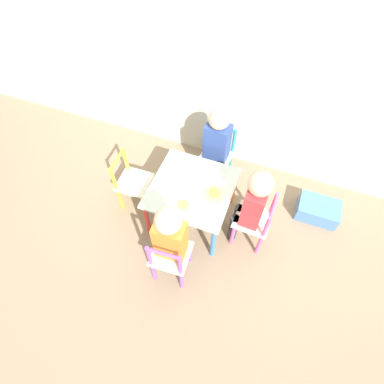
{
  "coord_description": "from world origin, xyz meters",
  "views": [
    {
      "loc": [
        0.47,
        -1.23,
        2.23
      ],
      "look_at": [
        0.0,
        0.0,
        0.36
      ],
      "focal_mm": 28.0,
      "sensor_mm": 36.0,
      "label": 1
    }
  ],
  "objects_px": {
    "plate_front": "(183,205)",
    "chair_pink": "(255,221)",
    "chair_yellow": "(132,183)",
    "child_back": "(216,142)",
    "plate_right": "(215,193)",
    "child_right": "(252,203)",
    "chair_teal": "(217,155)",
    "storage_bin": "(318,210)",
    "kids_table": "(192,192)",
    "chair_purple": "(170,258)",
    "child_front": "(171,236)"
  },
  "relations": [
    {
      "from": "chair_teal",
      "to": "child_right",
      "type": "height_order",
      "value": "child_right"
    },
    {
      "from": "chair_purple",
      "to": "chair_teal",
      "type": "xyz_separation_m",
      "value": [
        0.01,
        1.03,
        0.0
      ]
    },
    {
      "from": "chair_pink",
      "to": "child_front",
      "type": "distance_m",
      "value": 0.69
    },
    {
      "from": "child_back",
      "to": "plate_front",
      "type": "distance_m",
      "value": 0.64
    },
    {
      "from": "chair_pink",
      "to": "plate_right",
      "type": "xyz_separation_m",
      "value": [
        -0.34,
        0.02,
        0.17
      ]
    },
    {
      "from": "chair_yellow",
      "to": "child_back",
      "type": "distance_m",
      "value": 0.76
    },
    {
      "from": "child_front",
      "to": "plate_front",
      "type": "bearing_deg",
      "value": -87.66
    },
    {
      "from": "chair_yellow",
      "to": "storage_bin",
      "type": "xyz_separation_m",
      "value": [
        1.51,
        0.42,
        -0.19
      ]
    },
    {
      "from": "chair_purple",
      "to": "plate_front",
      "type": "distance_m",
      "value": 0.38
    },
    {
      "from": "chair_teal",
      "to": "child_right",
      "type": "relative_size",
      "value": 0.67
    },
    {
      "from": "plate_front",
      "to": "chair_pink",
      "type": "bearing_deg",
      "value": 17.33
    },
    {
      "from": "chair_pink",
      "to": "chair_yellow",
      "type": "distance_m",
      "value": 1.03
    },
    {
      "from": "child_front",
      "to": "plate_front",
      "type": "relative_size",
      "value": 4.38
    },
    {
      "from": "child_right",
      "to": "plate_right",
      "type": "relative_size",
      "value": 5.14
    },
    {
      "from": "chair_teal",
      "to": "plate_right",
      "type": "bearing_deg",
      "value": -70.31
    },
    {
      "from": "chair_yellow",
      "to": "plate_right",
      "type": "bearing_deg",
      "value": -90.67
    },
    {
      "from": "chair_teal",
      "to": "storage_bin",
      "type": "relative_size",
      "value": 1.59
    },
    {
      "from": "chair_teal",
      "to": "child_front",
      "type": "bearing_deg",
      "value": -86.0
    },
    {
      "from": "child_front",
      "to": "plate_front",
      "type": "distance_m",
      "value": 0.28
    },
    {
      "from": "chair_pink",
      "to": "plate_front",
      "type": "height_order",
      "value": "chair_pink"
    },
    {
      "from": "chair_yellow",
      "to": "storage_bin",
      "type": "height_order",
      "value": "chair_yellow"
    },
    {
      "from": "kids_table",
      "to": "plate_front",
      "type": "height_order",
      "value": "plate_front"
    },
    {
      "from": "child_right",
      "to": "chair_pink",
      "type": "bearing_deg",
      "value": 90.0
    },
    {
      "from": "child_right",
      "to": "child_front",
      "type": "xyz_separation_m",
      "value": [
        -0.43,
        -0.44,
        0.0
      ]
    },
    {
      "from": "kids_table",
      "to": "child_front",
      "type": "distance_m",
      "value": 0.47
    },
    {
      "from": "chair_pink",
      "to": "child_back",
      "type": "distance_m",
      "value": 0.71
    },
    {
      "from": "child_back",
      "to": "plate_front",
      "type": "xyz_separation_m",
      "value": [
        -0.04,
        -0.64,
        -0.04
      ]
    },
    {
      "from": "chair_purple",
      "to": "child_right",
      "type": "height_order",
      "value": "child_right"
    },
    {
      "from": "plate_front",
      "to": "child_back",
      "type": "bearing_deg",
      "value": 86.47
    },
    {
      "from": "plate_right",
      "to": "chair_teal",
      "type": "bearing_deg",
      "value": 104.77
    },
    {
      "from": "chair_pink",
      "to": "chair_yellow",
      "type": "height_order",
      "value": "same"
    },
    {
      "from": "chair_purple",
      "to": "plate_right",
      "type": "relative_size",
      "value": 3.45
    },
    {
      "from": "chair_yellow",
      "to": "child_front",
      "type": "distance_m",
      "value": 0.73
    },
    {
      "from": "chair_yellow",
      "to": "plate_front",
      "type": "xyz_separation_m",
      "value": [
        0.52,
        -0.16,
        0.17
      ]
    },
    {
      "from": "chair_purple",
      "to": "storage_bin",
      "type": "bearing_deg",
      "value": -140.08
    },
    {
      "from": "chair_teal",
      "to": "storage_bin",
      "type": "distance_m",
      "value": 0.97
    },
    {
      "from": "chair_yellow",
      "to": "child_back",
      "type": "bearing_deg",
      "value": -51.84
    },
    {
      "from": "kids_table",
      "to": "child_right",
      "type": "height_order",
      "value": "child_right"
    },
    {
      "from": "storage_bin",
      "to": "kids_table",
      "type": "bearing_deg",
      "value": -158.31
    },
    {
      "from": "plate_front",
      "to": "storage_bin",
      "type": "bearing_deg",
      "value": 30.1
    },
    {
      "from": "storage_bin",
      "to": "child_right",
      "type": "bearing_deg",
      "value": -142.39
    },
    {
      "from": "child_front",
      "to": "plate_front",
      "type": "height_order",
      "value": "child_front"
    },
    {
      "from": "child_right",
      "to": "plate_front",
      "type": "xyz_separation_m",
      "value": [
        -0.46,
        -0.16,
        -0.05
      ]
    },
    {
      "from": "child_back",
      "to": "child_front",
      "type": "bearing_deg",
      "value": -85.74
    },
    {
      "from": "child_right",
      "to": "child_front",
      "type": "relative_size",
      "value": 0.99
    },
    {
      "from": "kids_table",
      "to": "child_back",
      "type": "distance_m",
      "value": 0.47
    },
    {
      "from": "chair_pink",
      "to": "plate_front",
      "type": "distance_m",
      "value": 0.57
    },
    {
      "from": "kids_table",
      "to": "chair_purple",
      "type": "bearing_deg",
      "value": -86.39
    },
    {
      "from": "child_front",
      "to": "chair_purple",
      "type": "bearing_deg",
      "value": 90.0
    },
    {
      "from": "child_front",
      "to": "child_back",
      "type": "bearing_deg",
      "value": -94.26
    }
  ]
}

